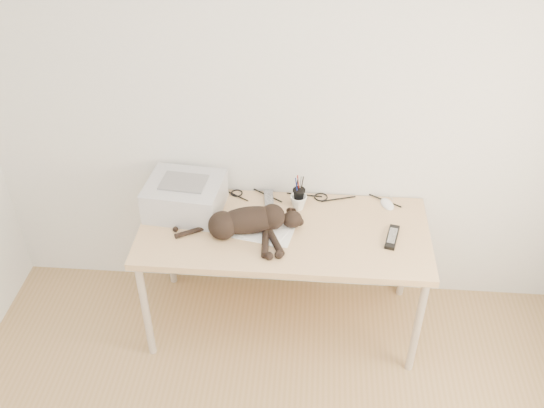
# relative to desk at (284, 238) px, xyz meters

# --- Properties ---
(wall_back) EXTENTS (3.50, 0.00, 3.50)m
(wall_back) POSITION_rel_desk_xyz_m (0.00, 0.27, 0.69)
(wall_back) COLOR silver
(wall_back) RESTS_ON floor
(desk) EXTENTS (1.60, 0.70, 0.74)m
(desk) POSITION_rel_desk_xyz_m (0.00, 0.00, 0.00)
(desk) COLOR #E2B684
(desk) RESTS_ON floor
(printer) EXTENTS (0.45, 0.39, 0.20)m
(printer) POSITION_rel_desk_xyz_m (-0.57, 0.05, 0.23)
(printer) COLOR silver
(printer) RESTS_ON desk
(papers) EXTENTS (0.40, 0.34, 0.01)m
(papers) POSITION_rel_desk_xyz_m (-0.12, -0.09, 0.14)
(papers) COLOR white
(papers) RESTS_ON desk
(cat) EXTENTS (0.71, 0.35, 0.16)m
(cat) POSITION_rel_desk_xyz_m (-0.20, -0.13, 0.20)
(cat) COLOR black
(cat) RESTS_ON desk
(mug) EXTENTS (0.14, 0.14, 0.09)m
(mug) POSITION_rel_desk_xyz_m (0.07, 0.11, 0.18)
(mug) COLOR silver
(mug) RESTS_ON desk
(pen_cup) EXTENTS (0.07, 0.07, 0.19)m
(pen_cup) POSITION_rel_desk_xyz_m (0.07, 0.16, 0.18)
(pen_cup) COLOR black
(pen_cup) RESTS_ON desk
(remote_grey) EXTENTS (0.08, 0.19, 0.02)m
(remote_grey) POSITION_rel_desk_xyz_m (-0.10, 0.16, 0.14)
(remote_grey) COLOR slate
(remote_grey) RESTS_ON desk
(remote_black) EXTENTS (0.10, 0.20, 0.02)m
(remote_black) POSITION_rel_desk_xyz_m (0.59, -0.12, 0.14)
(remote_black) COLOR black
(remote_black) RESTS_ON desk
(mouse) EXTENTS (0.10, 0.13, 0.04)m
(mouse) POSITION_rel_desk_xyz_m (0.58, 0.18, 0.15)
(mouse) COLOR white
(mouse) RESTS_ON desk
(cable_tangle) EXTENTS (1.36, 0.08, 0.01)m
(cable_tangle) POSITION_rel_desk_xyz_m (0.00, 0.22, 0.14)
(cable_tangle) COLOR black
(cable_tangle) RESTS_ON desk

